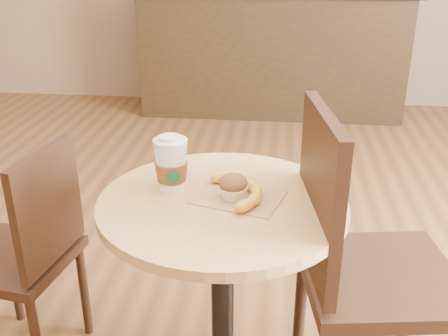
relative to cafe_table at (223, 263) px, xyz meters
name	(u,v)px	position (x,y,z in m)	size (l,w,h in m)	color
cafe_table	(223,263)	(0.00, 0.00, 0.00)	(0.71, 0.71, 0.75)	black
chair_left	(28,251)	(-0.68, 0.12, -0.08)	(0.42, 0.42, 0.83)	black
chair_right	(358,262)	(0.40, 0.02, 0.02)	(0.51, 0.51, 1.02)	black
service_counter	(272,53)	(0.06, 3.24, -0.01)	(2.30, 0.65, 1.04)	black
kraft_bag	(239,197)	(0.04, 0.02, 0.22)	(0.24, 0.18, 0.00)	#A77D50
coffee_cup	(171,166)	(-0.16, 0.05, 0.29)	(0.10, 0.10, 0.17)	white
muffin	(233,187)	(0.03, 0.00, 0.25)	(0.08, 0.08, 0.07)	white
banana	(236,191)	(0.04, 0.02, 0.23)	(0.18, 0.24, 0.03)	gold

